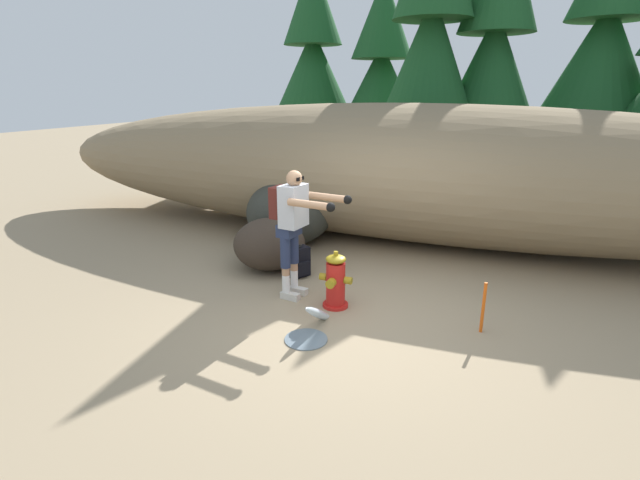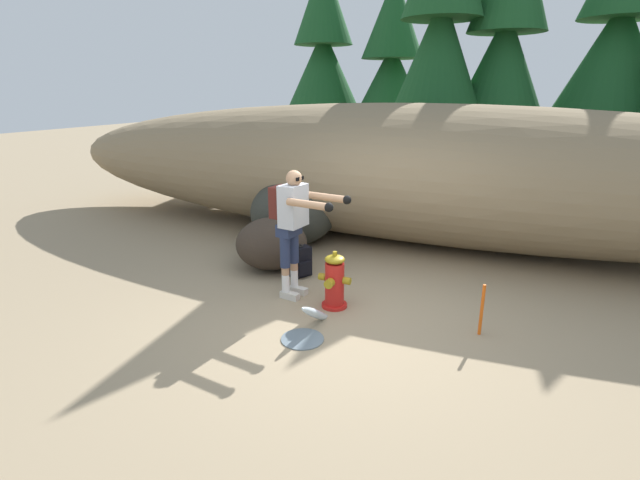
{
  "view_description": "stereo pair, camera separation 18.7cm",
  "coord_description": "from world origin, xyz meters",
  "views": [
    {
      "loc": [
        1.7,
        -4.83,
        2.63
      ],
      "look_at": [
        -0.54,
        0.6,
        0.75
      ],
      "focal_mm": 26.68,
      "sensor_mm": 36.0,
      "label": 1
    },
    {
      "loc": [
        1.88,
        -4.75,
        2.63
      ],
      "look_at": [
        -0.54,
        0.6,
        0.75
      ],
      "focal_mm": 26.68,
      "sensor_mm": 36.0,
      "label": 2
    }
  ],
  "objects": [
    {
      "name": "fire_hydrant",
      "position": [
        -0.21,
        0.29,
        0.34
      ],
      "size": [
        0.42,
        0.37,
        0.73
      ],
      "color": "red",
      "rests_on": "ground_plane"
    },
    {
      "name": "dirt_embankment",
      "position": [
        0.0,
        3.61,
        1.2
      ],
      "size": [
        15.72,
        3.2,
        2.39
      ],
      "primitive_type": "ellipsoid",
      "color": "#897556",
      "rests_on": "ground_plane"
    },
    {
      "name": "boulder_mid",
      "position": [
        -1.83,
        2.38,
        0.58
      ],
      "size": [
        2.04,
        2.05,
        1.17
      ],
      "primitive_type": "ellipsoid",
      "rotation": [
        0.0,
        0.0,
        3.99
      ],
      "color": "#2F312B",
      "rests_on": "ground_plane"
    },
    {
      "name": "pine_tree_far_left",
      "position": [
        -4.75,
        10.19,
        3.52
      ],
      "size": [
        2.89,
        2.89,
        6.47
      ],
      "color": "#47331E",
      "rests_on": "ground_plane"
    },
    {
      "name": "boulder_large",
      "position": [
        -1.6,
        1.17,
        0.39
      ],
      "size": [
        1.3,
        1.3,
        0.77
      ],
      "primitive_type": "ellipsoid",
      "rotation": [
        0.0,
        0.0,
        1.33
      ],
      "color": "#362B22",
      "rests_on": "ground_plane"
    },
    {
      "name": "pine_tree_far_right",
      "position": [
        3.23,
        8.38,
        3.67
      ],
      "size": [
        2.85,
        2.85,
        6.55
      ],
      "color": "#47331E",
      "rests_on": "ground_plane"
    },
    {
      "name": "ground_plane",
      "position": [
        0.0,
        0.0,
        -0.02
      ],
      "size": [
        56.0,
        56.0,
        0.04
      ],
      "primitive_type": "cube",
      "color": "#998466"
    },
    {
      "name": "hydrant_water_jet",
      "position": [
        -0.21,
        -0.33,
        0.11
      ],
      "size": [
        0.47,
        1.01,
        0.56
      ],
      "color": "silver",
      "rests_on": "ground_plane"
    },
    {
      "name": "pine_tree_right",
      "position": [
        0.91,
        7.69,
        3.39
      ],
      "size": [
        2.72,
        2.72,
        6.51
      ],
      "color": "#47331E",
      "rests_on": "ground_plane"
    },
    {
      "name": "utility_worker",
      "position": [
        -0.81,
        0.37,
        1.07
      ],
      "size": [
        1.01,
        0.6,
        1.68
      ],
      "rotation": [
        0.0,
        0.0,
        -0.12
      ],
      "color": "beige",
      "rests_on": "ground_plane"
    },
    {
      "name": "pine_tree_left",
      "position": [
        -2.5,
        10.29,
        3.09
      ],
      "size": [
        2.88,
        2.88,
        5.86
      ],
      "color": "#47331E",
      "rests_on": "ground_plane"
    },
    {
      "name": "survey_stake",
      "position": [
        1.55,
        0.31,
        0.3
      ],
      "size": [
        0.04,
        0.04,
        0.6
      ],
      "primitive_type": "cylinder",
      "color": "#E55914",
      "rests_on": "ground_plane"
    },
    {
      "name": "pine_tree_center",
      "position": [
        -0.43,
        6.98,
        3.61
      ],
      "size": [
        2.81,
        2.81,
        7.05
      ],
      "color": "#47331E",
      "rests_on": "ground_plane"
    },
    {
      "name": "spare_backpack",
      "position": [
        -1.06,
        1.05,
        0.22
      ],
      "size": [
        0.36,
        0.36,
        0.47
      ],
      "rotation": [
        0.0,
        0.0,
        5.76
      ],
      "color": "black",
      "rests_on": "ground_plane"
    }
  ]
}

